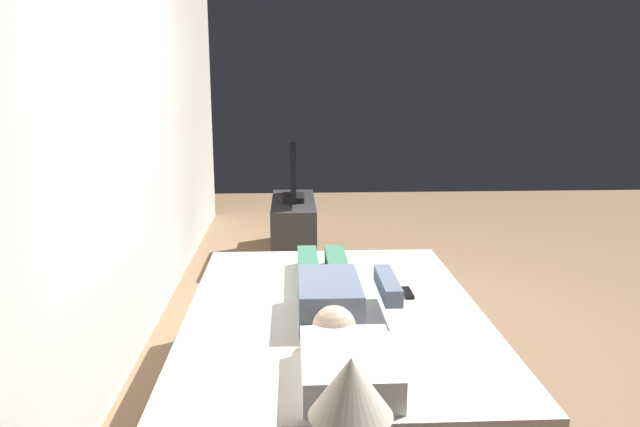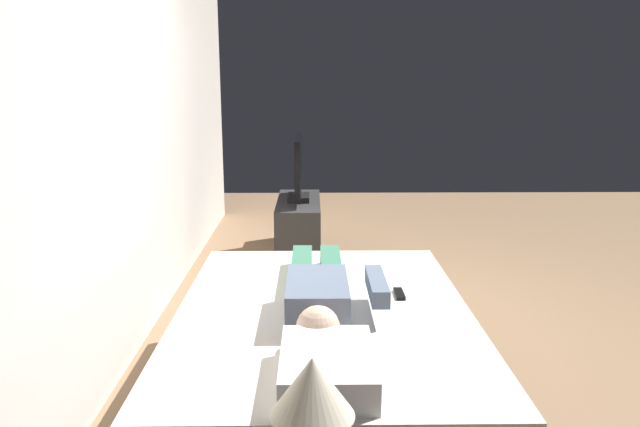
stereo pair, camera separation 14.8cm
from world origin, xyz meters
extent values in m
plane|color=#8C6B4C|center=(0.00, 0.00, 0.00)|extent=(10.00, 10.00, 0.00)
cube|color=silver|center=(0.40, 1.49, 1.40)|extent=(6.40, 0.10, 2.80)
cube|color=#333338|center=(-0.86, 0.32, 0.15)|extent=(2.07, 1.48, 0.30)
cube|color=silver|center=(-0.86, 0.32, 0.42)|extent=(1.99, 1.40, 0.24)
cube|color=white|center=(-1.57, 0.32, 0.60)|extent=(0.48, 0.34, 0.12)
cube|color=slate|center=(-0.96, 0.35, 0.63)|extent=(0.48, 0.28, 0.18)
sphere|color=beige|center=(-1.29, 0.35, 0.63)|extent=(0.18, 0.18, 0.18)
cube|color=#387056|center=(-0.42, 0.27, 0.60)|extent=(0.60, 0.11, 0.11)
cube|color=#387056|center=(-0.42, 0.43, 0.60)|extent=(0.60, 0.11, 0.11)
cube|color=slate|center=(-0.90, 0.07, 0.67)|extent=(0.40, 0.08, 0.08)
cube|color=black|center=(-0.68, -0.07, 0.55)|extent=(0.15, 0.04, 0.02)
cube|color=#2D2D2D|center=(1.99, 0.50, 0.25)|extent=(1.10, 0.40, 0.50)
cube|color=black|center=(1.99, 0.50, 0.53)|extent=(0.32, 0.20, 0.05)
cube|color=black|center=(1.99, 0.50, 0.82)|extent=(0.88, 0.05, 0.54)
cone|color=beige|center=(-2.19, 0.38, 0.86)|extent=(0.22, 0.22, 0.16)
camera|label=1|loc=(-3.59, 0.52, 1.62)|focal=34.14mm
camera|label=2|loc=(-3.60, 0.37, 1.62)|focal=34.14mm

